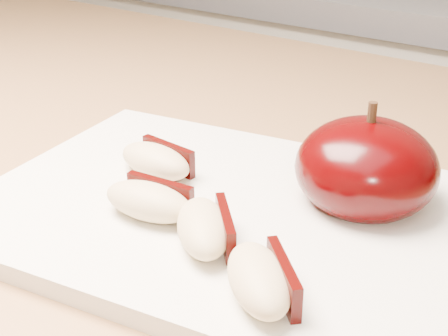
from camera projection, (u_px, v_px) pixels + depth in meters
The scene contains 6 objects.
cutting_board at pixel (224, 212), 0.40m from camera, with size 0.31×0.23×0.01m, color silver.
apple_half at pixel (366, 168), 0.39m from camera, with size 0.09×0.09×0.08m.
apple_wedge_a at pixel (157, 160), 0.43m from camera, with size 0.06×0.03×0.02m.
apple_wedge_b at pixel (150, 200), 0.38m from camera, with size 0.06×0.04×0.02m.
apple_wedge_c at pixel (206, 227), 0.35m from camera, with size 0.06×0.06×0.02m.
apple_wedge_d at pixel (261, 279), 0.31m from camera, with size 0.06×0.06×0.02m.
Camera 1 is at (0.28, 0.11, 1.10)m, focal length 50.00 mm.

